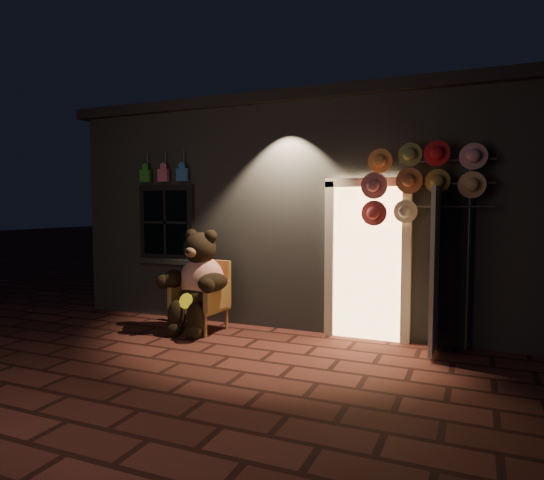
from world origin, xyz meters
The scene contains 5 objects.
ground centered at (0.00, 0.00, 0.00)m, with size 60.00×60.00×0.00m, color #592822.
shop_building centered at (0.00, 3.99, 1.74)m, with size 7.30×5.95×3.51m.
wicker_armchair centered at (-0.95, 0.99, 0.51)m, with size 0.75×0.68×1.01m.
teddy_bear centered at (-0.96, 0.86, 0.72)m, with size 1.09×0.88×1.51m.
hat_rack centered at (2.03, 1.28, 2.12)m, with size 1.57×0.22×2.59m.
Camera 1 is at (2.73, -5.06, 1.81)m, focal length 32.00 mm.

